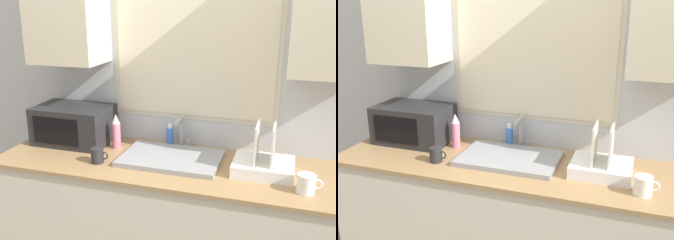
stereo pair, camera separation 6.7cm
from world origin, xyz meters
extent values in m
cube|color=beige|center=(0.00, 0.33, 0.45)|extent=(2.25, 0.66, 0.89)
cube|color=#99754C|center=(0.00, 0.33, 0.90)|extent=(2.28, 0.69, 0.02)
cube|color=silver|center=(0.00, 0.69, 1.30)|extent=(6.00, 0.06, 2.60)
cube|color=beige|center=(0.00, 0.66, 1.53)|extent=(1.10, 0.01, 0.85)
cube|color=beige|center=(0.00, 0.66, 1.53)|extent=(1.04, 0.01, 0.79)
cube|color=beige|center=(-0.81, 0.50, 1.86)|extent=(0.46, 0.32, 0.78)
cube|color=gray|center=(-0.06, 0.36, 0.93)|extent=(0.61, 0.41, 0.03)
cylinder|color=#99999E|center=(-0.06, 0.59, 1.02)|extent=(0.03, 0.03, 0.22)
cylinder|color=#99999E|center=(-0.06, 0.53, 1.12)|extent=(0.03, 0.12, 0.03)
cylinder|color=#99999E|center=(-0.01, 0.59, 0.94)|extent=(0.02, 0.02, 0.06)
cube|color=#232326|center=(-0.79, 0.47, 1.04)|extent=(0.50, 0.33, 0.26)
cube|color=black|center=(-0.83, 0.30, 1.04)|extent=(0.33, 0.01, 0.18)
cube|color=white|center=(0.50, 0.35, 0.95)|extent=(0.34, 0.29, 0.07)
cube|color=silver|center=(0.45, 0.35, 1.09)|extent=(0.01, 0.22, 0.22)
cube|color=silver|center=(0.54, 0.35, 1.09)|extent=(0.01, 0.22, 0.22)
cylinder|color=#D8728C|center=(-0.47, 0.46, 1.00)|extent=(0.06, 0.06, 0.17)
cone|color=silver|center=(-0.47, 0.46, 1.12)|extent=(0.05, 0.05, 0.06)
cylinder|color=blue|center=(-0.14, 0.58, 0.98)|extent=(0.05, 0.05, 0.13)
cylinder|color=white|center=(-0.14, 0.58, 1.06)|extent=(0.03, 0.03, 0.03)
cylinder|color=#262628|center=(-0.48, 0.19, 0.96)|extent=(0.08, 0.08, 0.09)
torus|color=#262628|center=(-0.43, 0.19, 0.96)|extent=(0.05, 0.01, 0.05)
cylinder|color=white|center=(0.72, 0.17, 0.96)|extent=(0.09, 0.09, 0.10)
torus|color=white|center=(0.78, 0.17, 0.97)|extent=(0.05, 0.01, 0.05)
camera|label=1|loc=(0.60, -1.78, 1.87)|focal=42.00mm
camera|label=2|loc=(0.67, -1.76, 1.87)|focal=42.00mm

